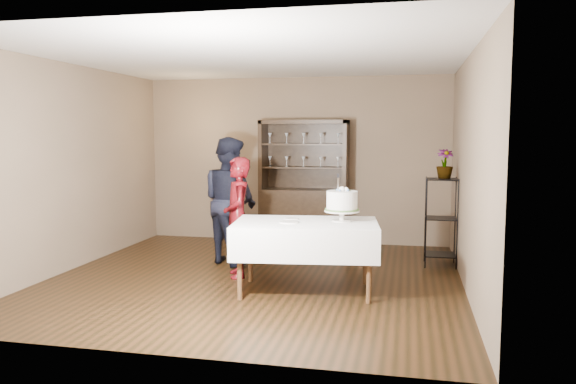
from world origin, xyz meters
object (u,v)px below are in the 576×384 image
plant_etagere (441,218)px  woman (238,217)px  cake (342,202)px  potted_plant (445,164)px  cake_table (306,238)px  man (230,200)px  china_hutch (304,204)px

plant_etagere → woman: 2.76m
cake → potted_plant: size_ratio=1.37×
cake_table → man: 1.78m
man → woman: bearing=150.9°
plant_etagere → cake_table: bearing=-133.6°
cake_table → china_hutch: bearing=100.9°
cake_table → man: (-1.29, 1.20, 0.26)m
plant_etagere → man: size_ratio=0.69×
potted_plant → plant_etagere: bearing=-128.3°
woman → potted_plant: (2.55, 1.18, 0.64)m
china_hutch → man: (-0.77, -1.49, 0.21)m
cake_table → cake: 0.58m
plant_etagere → potted_plant: 0.74m
woman → man: size_ratio=0.86×
china_hutch → plant_etagere: size_ratio=1.67×
woman → man: 0.79m
cake_table → cake: (0.39, 0.13, 0.41)m
plant_etagere → potted_plant: size_ratio=3.03×
woman → cake: 1.42m
plant_etagere → man: man is taller
china_hutch → potted_plant: (2.11, -1.01, 0.72)m
plant_etagere → cake_table: (-1.56, -1.64, -0.04)m
woman → plant_etagere: bearing=90.6°
man → cake: man is taller
woman → cake: (1.35, -0.37, 0.27)m
man → potted_plant: bearing=-135.1°
china_hutch → cake_table: size_ratio=1.17×
plant_etagere → cake: bearing=-127.8°
man → potted_plant: size_ratio=4.40×
china_hutch → woman: bearing=-101.3°
man → cake: bearing=-177.0°
woman → potted_plant: 2.88m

